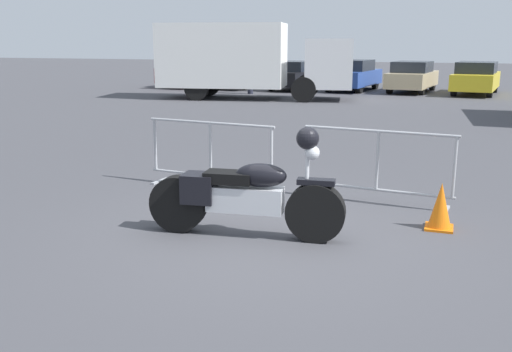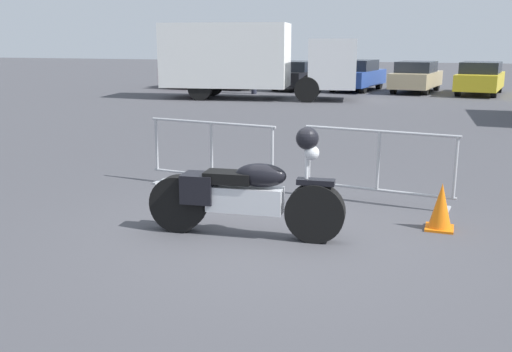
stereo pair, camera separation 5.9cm
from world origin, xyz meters
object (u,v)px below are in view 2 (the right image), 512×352
(crowd_barrier_near, at_px, (212,154))
(parked_car_blue, at_px, (357,75))
(crowd_barrier_far, at_px, (378,166))
(parked_car_black, at_px, (299,75))
(parked_car_maroon, at_px, (197,72))
(parked_car_tan, at_px, (416,77))
(box_truck, at_px, (248,58))
(traffic_cone, at_px, (441,207))
(motorcycle, at_px, (245,195))
(parked_car_yellow, at_px, (480,78))
(parked_car_silver, at_px, (248,72))
(pedestrian, at_px, (254,73))

(crowd_barrier_near, xyz_separation_m, parked_car_blue, (-1.02, 19.21, 0.17))
(crowd_barrier_far, bearing_deg, parked_car_black, 108.57)
(crowd_barrier_far, bearing_deg, parked_car_maroon, 121.84)
(parked_car_tan, bearing_deg, parked_car_blue, 96.76)
(box_truck, height_order, traffic_cone, box_truck)
(motorcycle, bearing_deg, traffic_cone, 18.98)
(parked_car_blue, height_order, traffic_cone, parked_car_blue)
(crowd_barrier_near, xyz_separation_m, parked_car_tan, (1.70, 19.19, 0.15))
(crowd_barrier_near, height_order, parked_car_black, parked_car_black)
(traffic_cone, bearing_deg, parked_car_blue, 102.64)
(parked_car_yellow, bearing_deg, motorcycle, 178.83)
(parked_car_blue, relative_size, parked_car_yellow, 1.02)
(parked_car_blue, distance_m, parked_car_tan, 2.72)
(motorcycle, relative_size, parked_car_blue, 0.54)
(crowd_barrier_near, xyz_separation_m, parked_car_silver, (-6.46, 19.14, 0.21))
(parked_car_yellow, bearing_deg, crowd_barrier_far, -178.19)
(crowd_barrier_near, distance_m, parked_car_maroon, 21.07)
(parked_car_silver, height_order, parked_car_tan, parked_car_silver)
(parked_car_silver, height_order, parked_car_blue, parked_car_silver)
(parked_car_maroon, relative_size, parked_car_blue, 1.04)
(crowd_barrier_near, relative_size, crowd_barrier_far, 1.00)
(parked_car_tan, distance_m, pedestrian, 7.45)
(pedestrian, distance_m, traffic_cone, 18.90)
(crowd_barrier_near, bearing_deg, parked_car_blue, 93.03)
(parked_car_black, bearing_deg, crowd_barrier_near, -161.41)
(pedestrian, bearing_deg, crowd_barrier_far, -82.90)
(pedestrian, bearing_deg, parked_car_tan, 7.42)
(parked_car_yellow, bearing_deg, parked_car_maroon, 97.19)
(motorcycle, bearing_deg, parked_car_black, 97.40)
(motorcycle, xyz_separation_m, parked_car_tan, (0.41, 21.14, 0.19))
(parked_car_tan, bearing_deg, parked_car_black, 101.02)
(parked_car_tan, bearing_deg, parked_car_silver, 97.68)
(motorcycle, height_order, crowd_barrier_near, motorcycle)
(parked_car_yellow, bearing_deg, parked_car_tan, 91.76)
(parked_car_silver, relative_size, parked_car_black, 1.11)
(parked_car_yellow, bearing_deg, crowd_barrier_near, 174.19)
(motorcycle, bearing_deg, parked_car_silver, 103.98)
(box_truck, height_order, parked_car_yellow, box_truck)
(box_truck, xyz_separation_m, parked_car_blue, (3.47, 5.41, -0.91))
(crowd_barrier_near, distance_m, box_truck, 14.56)
(parked_car_blue, xyz_separation_m, pedestrian, (-3.99, -3.27, 0.19))
(parked_car_silver, xyz_separation_m, parked_car_yellow, (10.89, -0.22, -0.04))
(crowd_barrier_far, height_order, parked_car_blue, parked_car_blue)
(crowd_barrier_far, distance_m, pedestrian, 17.67)
(parked_car_blue, xyz_separation_m, parked_car_yellow, (5.44, -0.30, -0.01))
(parked_car_black, distance_m, pedestrian, 3.16)
(parked_car_black, relative_size, parked_car_yellow, 0.96)
(box_truck, distance_m, parked_car_black, 5.17)
(parked_car_tan, bearing_deg, parked_car_maroon, 98.55)
(parked_car_blue, height_order, pedestrian, pedestrian)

